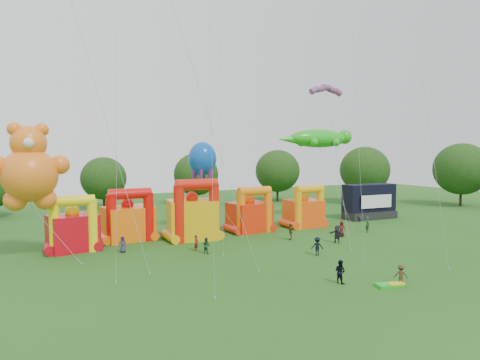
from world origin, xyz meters
name	(u,v)px	position (x,y,z in m)	size (l,w,h in m)	color
ground	(395,315)	(0.00, 0.00, 0.00)	(160.00, 160.00, 0.00)	#214F16
tree_ring	(376,214)	(-1.18, 0.61, 6.26)	(123.30, 125.40, 12.07)	#352314
bouncy_castle_0	(73,229)	(-16.10, 26.87, 2.20)	(5.12, 4.41, 5.74)	red
bouncy_castle_1	(128,220)	(-10.02, 29.58, 2.27)	(5.76, 4.89, 5.99)	orange
bouncy_castle_2	(193,216)	(-3.31, 26.77, 2.64)	(5.93, 5.06, 6.99)	#E5A70C
bouncy_castle_3	(250,214)	(4.72, 27.98, 2.19)	(5.23, 4.40, 5.73)	red
bouncy_castle_4	(304,211)	(12.71, 27.70, 2.15)	(4.89, 4.07, 5.61)	#FF4A0D
stage_trailer	(369,202)	(25.37, 29.12, 2.49)	(8.15, 3.36, 5.17)	black
teddy_bear_kite	(38,190)	(-19.24, 24.33, 6.49)	(7.49, 6.38, 12.77)	orange
gecko_kite	(325,156)	(17.84, 30.19, 9.39)	(12.78, 9.02, 13.29)	green
octopus_kite	(215,191)	(0.45, 29.26, 5.20)	(4.48, 7.70, 11.29)	#0B48AF
parafoil_kites	(176,117)	(-8.49, 16.69, 13.00)	(31.89, 9.71, 28.08)	red
diamond_kites	(257,71)	(-1.58, 14.92, 17.17)	(28.62, 19.42, 41.04)	#EA0B49
folded_kite_bundle	(390,285)	(3.86, 4.15, 0.14)	(2.17, 1.43, 0.31)	green
spectator_0	(123,244)	(-11.80, 23.89, 0.83)	(0.81, 0.53, 1.66)	#312B48
spectator_1	(196,243)	(-4.99, 21.34, 0.81)	(0.59, 0.39, 1.62)	#5C1A1A
spectator_2	(206,245)	(-4.50, 19.89, 0.80)	(0.78, 0.60, 1.60)	#1D4928
spectator_3	(317,246)	(4.80, 14.34, 0.89)	(1.15, 0.66, 1.78)	black
spectator_4	(291,232)	(6.49, 21.54, 0.93)	(1.09, 0.45, 1.86)	#463D1C
spectator_5	(337,234)	(10.09, 17.87, 0.97)	(1.79, 0.57, 1.93)	#222036
spectator_6	(342,229)	(12.75, 20.26, 0.92)	(0.90, 0.59, 1.84)	#4C1615
spectator_7	(368,225)	(17.41, 20.94, 0.99)	(0.72, 0.47, 1.98)	#1C4728
spectator_8	(340,271)	(1.10, 6.53, 0.90)	(0.88, 0.68, 1.80)	black
spectator_9	(401,275)	(4.95, 4.16, 0.76)	(0.99, 0.57, 1.53)	#3D2E18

